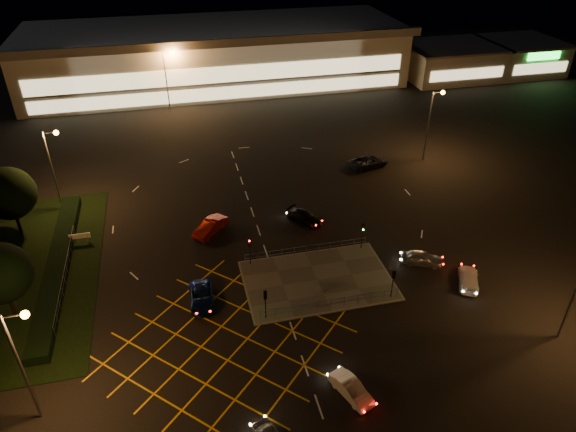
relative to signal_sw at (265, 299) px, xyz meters
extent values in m
plane|color=black|center=(4.00, 5.99, -2.37)|extent=(180.00, 180.00, 0.00)
cube|color=#4C4944|center=(6.00, 3.99, -2.31)|extent=(14.00, 9.00, 0.12)
cube|color=black|center=(-24.00, 11.99, -2.33)|extent=(18.00, 30.00, 0.08)
cube|color=black|center=(-19.00, 11.99, -1.87)|extent=(2.00, 26.00, 1.00)
cube|color=beige|center=(4.00, 67.99, 2.63)|extent=(70.00, 25.00, 10.00)
cube|color=slate|center=(4.00, 67.99, 7.83)|extent=(72.00, 26.50, 0.60)
cube|color=#FFEAA5|center=(4.00, 55.44, 2.63)|extent=(66.00, 0.20, 3.00)
cube|color=#FFEAA5|center=(4.00, 55.44, -0.57)|extent=(66.00, 0.20, 2.20)
cube|color=beige|center=(50.00, 59.99, 0.63)|extent=(18.00, 14.00, 6.00)
cube|color=slate|center=(50.00, 59.99, 3.78)|extent=(18.80, 14.80, 0.40)
cube|color=#FFEAA5|center=(50.00, 52.94, 0.23)|extent=(15.30, 0.20, 2.00)
cube|color=beige|center=(66.00, 59.99, 0.63)|extent=(14.00, 14.00, 6.00)
cube|color=slate|center=(66.00, 59.99, 3.78)|extent=(14.80, 14.80, 0.40)
cube|color=#FFEAA5|center=(66.00, 52.94, 0.23)|extent=(11.90, 0.20, 2.00)
cube|color=#19E533|center=(66.00, 52.84, 2.63)|extent=(7.00, 0.30, 1.40)
cylinder|color=slate|center=(-18.00, -6.01, 2.63)|extent=(0.20, 0.20, 10.00)
cylinder|color=slate|center=(-17.30, -6.01, 7.43)|extent=(1.40, 0.12, 0.12)
sphere|color=orange|center=(-16.60, -6.01, 7.38)|extent=(0.56, 0.56, 0.56)
cylinder|color=slate|center=(24.00, -8.01, 2.63)|extent=(0.20, 0.20, 10.00)
cylinder|color=slate|center=(-20.00, 23.99, 2.63)|extent=(0.20, 0.20, 10.00)
cylinder|color=slate|center=(-19.30, 23.99, 7.43)|extent=(1.40, 0.12, 0.12)
sphere|color=orange|center=(-18.60, 23.99, 7.38)|extent=(0.56, 0.56, 0.56)
cylinder|color=slate|center=(28.00, 25.99, 2.63)|extent=(0.20, 0.20, 10.00)
cylinder|color=slate|center=(28.70, 25.99, 7.43)|extent=(1.40, 0.12, 0.12)
sphere|color=orange|center=(29.40, 25.99, 7.38)|extent=(0.56, 0.56, 0.56)
cylinder|color=slate|center=(-6.00, 53.99, 2.63)|extent=(0.20, 0.20, 10.00)
cylinder|color=slate|center=(-5.30, 53.99, 7.43)|extent=(1.40, 0.12, 0.12)
sphere|color=orange|center=(-4.60, 53.99, 7.38)|extent=(0.56, 0.56, 0.56)
cylinder|color=slate|center=(34.00, 55.99, 2.63)|extent=(0.20, 0.20, 10.00)
cylinder|color=slate|center=(34.70, 55.99, 7.43)|extent=(1.40, 0.12, 0.12)
sphere|color=orange|center=(35.40, 55.99, 7.38)|extent=(0.56, 0.56, 0.56)
cylinder|color=black|center=(0.00, -0.01, -0.75)|extent=(0.10, 0.10, 3.00)
cube|color=black|center=(0.00, -0.01, 0.45)|extent=(0.28, 0.18, 0.90)
sphere|color=#19FF33|center=(0.00, 0.12, 0.45)|extent=(0.16, 0.16, 0.16)
cylinder|color=black|center=(12.00, -0.01, -0.75)|extent=(0.10, 0.10, 3.00)
cube|color=black|center=(12.00, -0.01, 0.45)|extent=(0.28, 0.18, 0.90)
sphere|color=#19FF33|center=(12.00, 0.12, 0.45)|extent=(0.16, 0.16, 0.16)
cylinder|color=black|center=(0.00, 7.99, -0.75)|extent=(0.10, 0.10, 3.00)
cube|color=black|center=(0.00, 7.99, 0.45)|extent=(0.28, 0.18, 0.90)
sphere|color=#FF0C0C|center=(0.00, 7.86, 0.45)|extent=(0.16, 0.16, 0.16)
cylinder|color=black|center=(12.00, 7.99, -0.75)|extent=(0.10, 0.10, 3.00)
cube|color=black|center=(12.00, 7.99, 0.45)|extent=(0.28, 0.18, 0.90)
sphere|color=#19FF33|center=(12.00, 7.86, 0.45)|extent=(0.16, 0.16, 0.16)
cylinder|color=black|center=(-24.00, 19.99, -0.93)|extent=(0.36, 0.36, 2.88)
sphere|color=black|center=(-24.00, 19.99, 2.59)|extent=(5.76, 5.76, 5.76)
cylinder|color=black|center=(-22.00, 5.99, -1.02)|extent=(0.36, 0.36, 2.70)
sphere|color=black|center=(-22.00, 5.99, 2.28)|extent=(5.40, 5.40, 5.40)
imported|color=white|center=(4.66, -9.53, -1.72)|extent=(2.75, 4.19, 1.30)
imported|color=#0D1F53|center=(-5.35, 3.48, -1.71)|extent=(2.28, 4.76, 1.31)
imported|color=black|center=(7.48, 14.52, -1.73)|extent=(4.09, 4.59, 1.28)
imported|color=silver|center=(17.10, 4.11, -1.66)|extent=(4.46, 3.26, 1.41)
imported|color=maroon|center=(-3.29, 14.84, -1.60)|extent=(4.41, 4.48, 1.54)
imported|color=black|center=(19.66, 25.80, -1.60)|extent=(5.95, 3.76, 1.53)
imported|color=silver|center=(20.11, 0.13, -1.73)|extent=(3.63, 4.75, 1.28)
camera|label=1|loc=(-5.97, -33.25, 30.23)|focal=32.00mm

